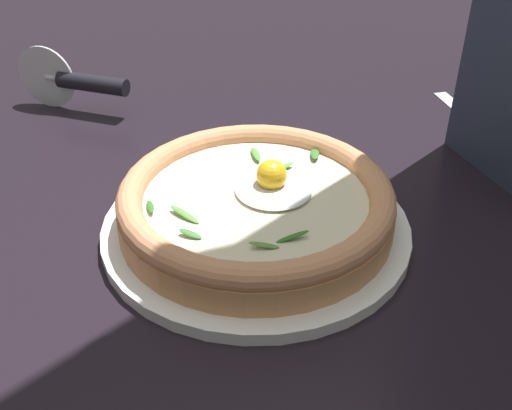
{
  "coord_description": "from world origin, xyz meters",
  "views": [
    {
      "loc": [
        0.49,
        -0.17,
        0.35
      ],
      "look_at": [
        0.04,
        -0.02,
        0.03
      ],
      "focal_mm": 43.25,
      "sensor_mm": 36.0,
      "label": 1
    }
  ],
  "objects": [
    {
      "name": "pizza_cutter",
      "position": [
        -0.28,
        -0.15,
        0.04
      ],
      "size": [
        0.1,
        0.13,
        0.08
      ],
      "color": "silver",
      "rests_on": "ground"
    },
    {
      "name": "pizza",
      "position": [
        0.04,
        -0.02,
        0.03
      ],
      "size": [
        0.25,
        0.25,
        0.06
      ],
      "color": "tan",
      "rests_on": "pizza_plate"
    },
    {
      "name": "pizza_plate",
      "position": [
        0.04,
        -0.02,
        0.01
      ],
      "size": [
        0.29,
        0.29,
        0.01
      ],
      "primitive_type": "cylinder",
      "color": "white",
      "rests_on": "ground"
    },
    {
      "name": "table_knife",
      "position": [
        -0.03,
        0.31,
        0.0
      ],
      "size": [
        0.24,
        0.04,
        0.01
      ],
      "color": "silver",
      "rests_on": "ground"
    },
    {
      "name": "ground_plane",
      "position": [
        0.0,
        0.0,
        -0.01
      ],
      "size": [
        2.4,
        2.4,
        0.03
      ],
      "primitive_type": "cube",
      "color": "black",
      "rests_on": "ground"
    }
  ]
}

